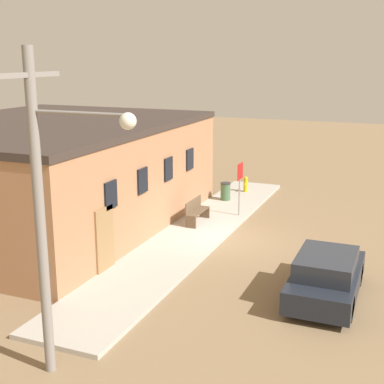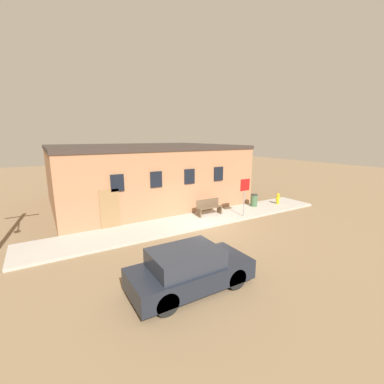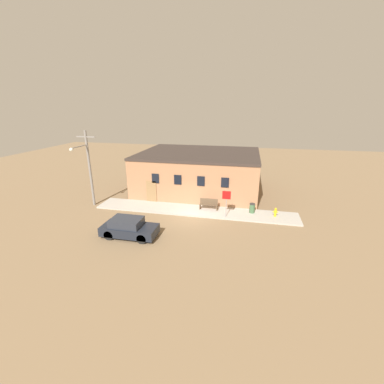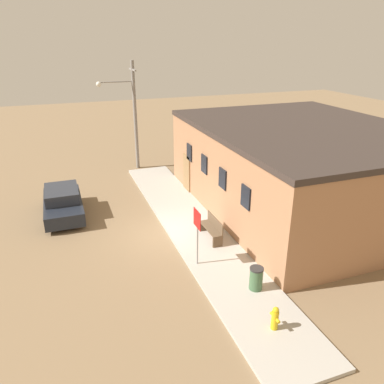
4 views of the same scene
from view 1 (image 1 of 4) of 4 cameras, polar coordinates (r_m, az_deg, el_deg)
ground_plane at (r=20.48m, az=3.55°, el=-5.11°), size 80.00×80.00×0.00m
sidewalk at (r=20.87m, az=0.24°, el=-4.50°), size 18.06×2.54×0.14m
brick_building at (r=22.72m, az=-15.22°, el=1.95°), size 12.65×10.04×4.27m
fire_hydrant at (r=27.10m, az=5.74°, el=0.85°), size 0.45×0.21×0.78m
stop_sign at (r=22.74m, az=5.13°, el=1.40°), size 0.70×0.06×2.28m
bench at (r=21.94m, az=0.47°, el=-2.06°), size 1.62×0.44×0.97m
trash_bin at (r=25.43m, az=3.59°, el=0.08°), size 0.48×0.48×0.84m
utility_pole at (r=11.30m, az=-15.23°, el=-1.23°), size 1.80×2.41×7.00m
parked_car at (r=15.96m, az=14.12°, el=-8.72°), size 4.00×1.79×1.39m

